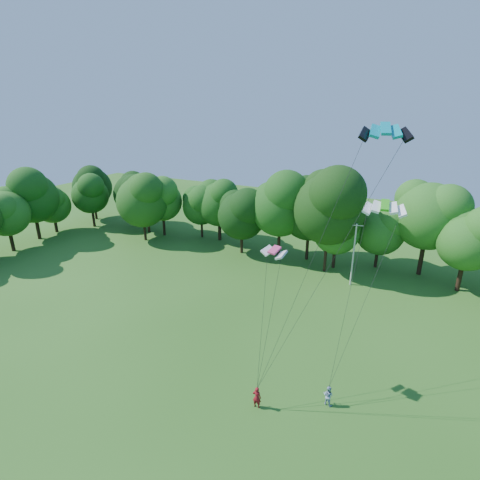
% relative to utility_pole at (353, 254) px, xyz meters
% --- Properties ---
extents(utility_pole, '(1.56, 0.37, 7.84)m').
position_rel_utility_pole_xyz_m(utility_pole, '(0.00, 0.00, 0.00)').
color(utility_pole, beige).
rests_on(utility_pole, ground).
extents(kite_flyer_left, '(0.67, 0.47, 1.75)m').
position_rel_utility_pole_xyz_m(kite_flyer_left, '(-2.06, -23.31, -3.17)').
color(kite_flyer_left, maroon).
rests_on(kite_flyer_left, ground).
extents(kite_flyer_right, '(0.89, 0.76, 1.58)m').
position_rel_utility_pole_xyz_m(kite_flyer_right, '(2.49, -20.70, -3.25)').
color(kite_flyer_right, '#8DA8C4').
rests_on(kite_flyer_right, ground).
extents(kite_teal, '(3.03, 1.85, 0.74)m').
position_rel_utility_pole_xyz_m(kite_teal, '(3.93, -18.97, 15.48)').
color(kite_teal, '#058FA3').
rests_on(kite_teal, ground).
extents(kite_green, '(3.11, 1.68, 0.69)m').
position_rel_utility_pole_xyz_m(kite_green, '(4.03, -14.10, 9.76)').
color(kite_green, green).
rests_on(kite_green, ground).
extents(kite_pink, '(2.05, 1.40, 0.44)m').
position_rel_utility_pole_xyz_m(kite_pink, '(-2.41, -19.88, 7.05)').
color(kite_pink, '#D23A72').
rests_on(kite_pink, ground).
extents(tree_back_west, '(8.85, 8.85, 12.88)m').
position_rel_utility_pole_xyz_m(tree_back_west, '(-33.27, 1.36, 4.00)').
color(tree_back_west, black).
rests_on(tree_back_west, ground).
extents(tree_back_center, '(9.91, 9.91, 14.42)m').
position_rel_utility_pole_xyz_m(tree_back_center, '(-3.91, 2.54, 4.96)').
color(tree_back_center, black).
rests_on(tree_back_center, ground).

